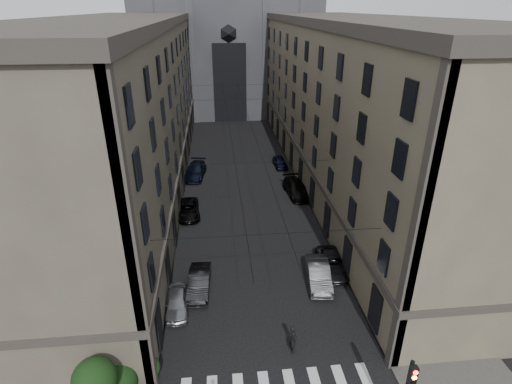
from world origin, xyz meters
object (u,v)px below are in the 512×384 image
object	(u,v)px
car_right_midfar	(297,188)
pedestrian	(293,339)
car_left_far	(195,171)
car_right_far	(280,162)
car_left_near	(177,302)
car_right_midnear	(332,263)
car_left_midfar	(188,209)
car_left_midnear	(199,282)
car_right_near	(318,274)
gothic_tower	(226,18)

from	to	relation	value
car_right_midfar	pedestrian	bearing A→B (deg)	-107.24
car_left_far	car_right_far	size ratio (longest dim) A/B	1.45
car_left_far	car_left_near	bearing A→B (deg)	-83.12
car_right_midnear	pedestrian	bearing A→B (deg)	-117.46
car_left_midfar	pedestrian	world-z (taller)	pedestrian
car_left_midnear	car_right_near	bearing A→B (deg)	3.06
pedestrian	car_right_near	bearing A→B (deg)	-29.13
car_left_midnear	car_left_midfar	world-z (taller)	car_left_midnear
car_left_far	pedestrian	bearing A→B (deg)	-68.47
car_left_midfar	car_right_midnear	bearing A→B (deg)	-45.91
car_left_midnear	car_right_far	size ratio (longest dim) A/B	1.16
pedestrian	gothic_tower	bearing A→B (deg)	-1.50
car_left_far	car_right_midfar	size ratio (longest dim) A/B	1.02
car_left_near	car_left_midfar	xyz separation A→B (m)	(0.06, 14.40, 0.03)
car_left_midnear	car_left_midfar	distance (m)	12.47
car_left_midnear	pedestrian	size ratio (longest dim) A/B	2.27
car_left_midnear	car_right_midnear	distance (m)	10.97
car_left_midfar	car_right_near	xyz separation A→B (m)	(10.78, -12.37, 0.10)
pedestrian	car_left_near	bearing A→B (deg)	56.22
car_right_midfar	gothic_tower	bearing A→B (deg)	92.30
car_right_midnear	car_right_far	distance (m)	23.63
car_right_near	car_right_midnear	world-z (taller)	car_right_near
car_right_midnear	car_right_far	size ratio (longest dim) A/B	1.23
car_left_midnear	car_right_midfar	xyz separation A→B (m)	(10.74, 16.17, 0.06)
car_right_near	pedestrian	distance (m)	7.36
car_left_near	car_left_midnear	size ratio (longest dim) A/B	0.86
car_left_midfar	car_right_far	world-z (taller)	car_left_midfar
gothic_tower	car_left_near	world-z (taller)	gothic_tower
car_left_midfar	car_left_far	distance (m)	10.41
car_left_near	car_right_midfar	size ratio (longest dim) A/B	0.71
car_right_midnear	car_left_far	bearing A→B (deg)	122.75
car_left_far	pedestrian	xyz separation A→B (m)	(7.10, -29.36, 0.18)
car_left_midfar	pedestrian	size ratio (longest dim) A/B	2.49
gothic_tower	pedestrian	world-z (taller)	gothic_tower
car_left_midfar	car_right_midfar	world-z (taller)	car_right_midfar
car_left_far	car_right_near	size ratio (longest dim) A/B	1.18
car_left_near	car_left_midnear	bearing A→B (deg)	49.91
car_left_midnear	car_right_midfar	distance (m)	19.41
car_left_near	car_right_far	distance (m)	29.60
gothic_tower	car_left_midnear	world-z (taller)	gothic_tower
car_left_midnear	car_right_near	xyz separation A→B (m)	(9.30, 0.01, 0.04)
car_left_midnear	pedestrian	bearing A→B (deg)	-44.55
car_left_far	car_right_midfar	distance (m)	13.54
car_left_midfar	car_right_midfar	xyz separation A→B (m)	(12.21, 3.79, 0.11)
car_left_midnear	pedestrian	distance (m)	8.92
car_right_midnear	car_right_near	bearing A→B (deg)	-132.55
car_left_near	car_right_near	world-z (taller)	car_right_near
gothic_tower	car_left_far	size ratio (longest dim) A/B	10.21
car_left_midnear	car_right_midnear	world-z (taller)	car_left_midnear
car_right_near	car_left_midfar	bearing A→B (deg)	137.45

